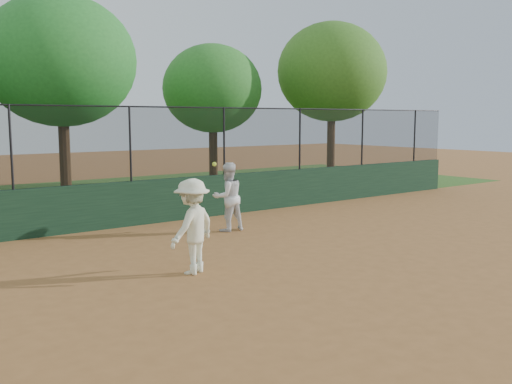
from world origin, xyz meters
TOP-DOWN VIEW (x-y plane):
  - ground at (0.00, 0.00)m, footprint 80.00×80.00m
  - back_wall at (0.00, 6.00)m, footprint 26.00×0.20m
  - grass_strip at (0.00, 12.00)m, footprint 36.00×12.00m
  - player_second at (1.14, 3.84)m, footprint 0.88×0.70m
  - player_main at (-1.67, 0.90)m, footprint 1.31×1.06m
  - fence_assembly at (-0.03, 6.00)m, footprint 26.00×0.06m
  - tree_2 at (-0.62, 10.82)m, footprint 4.96×4.51m
  - tree_3 at (5.84, 11.74)m, footprint 4.16×3.78m
  - tree_4 at (11.13, 10.23)m, footprint 5.03×4.57m

SIDE VIEW (x-z plane):
  - ground at x=0.00m, z-range 0.00..0.00m
  - grass_strip at x=0.00m, z-range 0.00..0.01m
  - back_wall at x=0.00m, z-range 0.00..1.20m
  - player_second at x=1.14m, z-range 0.00..1.76m
  - player_main at x=-1.67m, z-range -0.15..1.92m
  - fence_assembly at x=-0.03m, z-range 1.24..3.24m
  - tree_3 at x=5.84m, z-range 1.13..7.00m
  - tree_2 at x=-0.62m, z-range 1.28..8.16m
  - tree_4 at x=11.13m, z-range 1.35..8.42m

